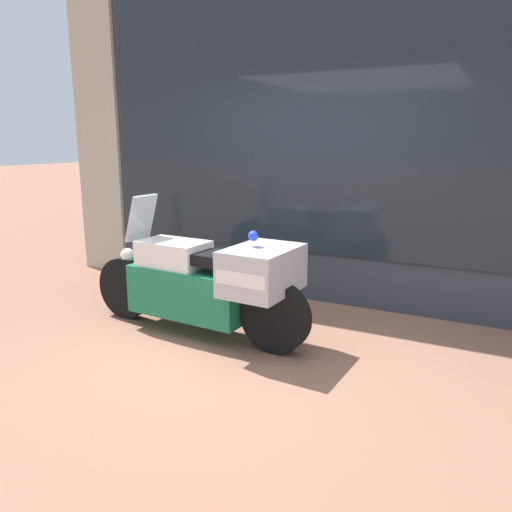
{
  "coord_description": "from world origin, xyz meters",
  "views": [
    {
      "loc": [
        1.89,
        -3.25,
        1.76
      ],
      "look_at": [
        -0.25,
        0.89,
        0.67
      ],
      "focal_mm": 35.0,
      "sensor_mm": 36.0,
      "label": 1
    }
  ],
  "objects": [
    {
      "name": "ground_plane",
      "position": [
        0.0,
        0.0,
        0.0
      ],
      "size": [
        60.0,
        60.0,
        0.0
      ],
      "primitive_type": "plane",
      "color": "#8E604C"
    },
    {
      "name": "shop_building",
      "position": [
        -0.35,
        2.0,
        2.09
      ],
      "size": [
        6.8,
        0.55,
        4.16
      ],
      "color": "#333842",
      "rests_on": "ground"
    },
    {
      "name": "window_display",
      "position": [
        0.28,
        2.03,
        0.45
      ],
      "size": [
        5.65,
        0.3,
        1.86
      ],
      "color": "slate",
      "rests_on": "ground"
    },
    {
      "name": "paramedic_motorcycle",
      "position": [
        -0.47,
        0.38,
        0.52
      ],
      "size": [
        2.32,
        0.74,
        1.26
      ],
      "rotation": [
        0.0,
        0.0,
        3.09
      ],
      "color": "black",
      "rests_on": "ground"
    }
  ]
}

